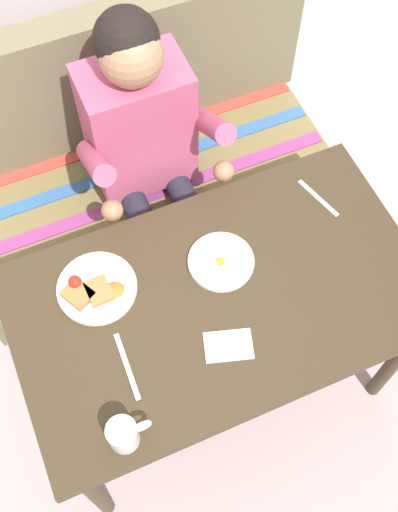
# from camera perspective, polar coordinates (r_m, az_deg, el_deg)

# --- Properties ---
(ground_plane) EXTENTS (8.00, 8.00, 0.00)m
(ground_plane) POSITION_cam_1_polar(r_m,az_deg,el_deg) (2.52, 1.37, -10.66)
(ground_plane) COLOR #B19797
(table) EXTENTS (1.20, 0.70, 0.73)m
(table) POSITION_cam_1_polar(r_m,az_deg,el_deg) (1.91, 1.78, -4.67)
(table) COLOR #382B1B
(table) RESTS_ON ground
(couch) EXTENTS (1.44, 0.56, 1.00)m
(couch) POSITION_cam_1_polar(r_m,az_deg,el_deg) (2.55, -5.49, 6.97)
(couch) COLOR #666146
(couch) RESTS_ON ground
(person) EXTENTS (0.45, 0.61, 1.21)m
(person) POSITION_cam_1_polar(r_m,az_deg,el_deg) (2.12, -4.67, 9.94)
(person) COLOR #AF496A
(person) RESTS_ON ground
(plate_breakfast) EXTENTS (0.23, 0.23, 0.05)m
(plate_breakfast) POSITION_cam_1_polar(r_m,az_deg,el_deg) (1.85, -9.29, -2.92)
(plate_breakfast) COLOR white
(plate_breakfast) RESTS_ON table
(plate_eggs) EXTENTS (0.20, 0.20, 0.04)m
(plate_eggs) POSITION_cam_1_polar(r_m,az_deg,el_deg) (1.88, 1.99, -0.49)
(plate_eggs) COLOR white
(plate_eggs) RESTS_ON table
(coffee_mug) EXTENTS (0.12, 0.08, 0.10)m
(coffee_mug) POSITION_cam_1_polar(r_m,az_deg,el_deg) (1.67, -6.77, -15.60)
(coffee_mug) COLOR white
(coffee_mug) RESTS_ON table
(napkin) EXTENTS (0.15, 0.13, 0.01)m
(napkin) POSITION_cam_1_polar(r_m,az_deg,el_deg) (1.78, 2.66, -8.05)
(napkin) COLOR silver
(napkin) RESTS_ON table
(fork) EXTENTS (0.06, 0.17, 0.00)m
(fork) POSITION_cam_1_polar(r_m,az_deg,el_deg) (2.03, 10.65, 5.13)
(fork) COLOR silver
(fork) RESTS_ON table
(knife) EXTENTS (0.02, 0.20, 0.00)m
(knife) POSITION_cam_1_polar(r_m,az_deg,el_deg) (1.77, -6.48, -9.80)
(knife) COLOR silver
(knife) RESTS_ON table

